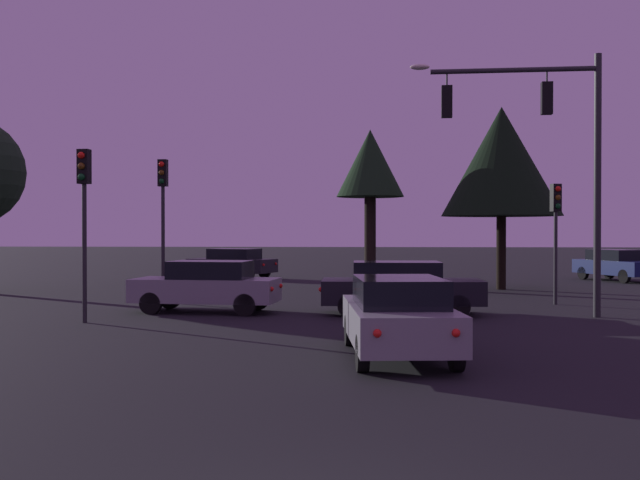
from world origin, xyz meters
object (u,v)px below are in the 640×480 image
(tree_center_horizon, at_px, (501,162))
(traffic_light_corner_left, at_px, (556,219))
(traffic_signal_mast_arm, at_px, (547,137))
(car_nearside_lane, at_px, (398,316))
(traffic_light_corner_right, at_px, (163,202))
(car_crossing_left, at_px, (400,287))
(car_crossing_right, at_px, (207,285))
(car_far_lane, at_px, (616,264))
(tree_behind_sign, at_px, (370,166))
(car_parked_lot, at_px, (232,263))
(traffic_light_median, at_px, (84,200))

(tree_center_horizon, bearing_deg, traffic_light_corner_left, -84.31)
(traffic_light_corner_left, xyz_separation_m, tree_center_horizon, (-0.62, 6.18, 2.46))
(tree_center_horizon, bearing_deg, traffic_signal_mast_arm, -93.17)
(car_nearside_lane, bearing_deg, traffic_light_corner_right, 126.15)
(traffic_light_corner_right, bearing_deg, car_nearside_lane, -53.85)
(traffic_signal_mast_arm, height_order, tree_center_horizon, tree_center_horizon)
(car_crossing_left, distance_m, car_crossing_right, 5.67)
(car_far_lane, distance_m, tree_behind_sign, 13.47)
(traffic_light_corner_left, distance_m, car_parked_lot, 18.13)
(car_crossing_left, relative_size, tree_center_horizon, 0.62)
(car_crossing_left, xyz_separation_m, tree_center_horizon, (4.58, 9.27, 4.47))
(traffic_light_corner_left, distance_m, car_nearside_lane, 11.88)
(tree_behind_sign, bearing_deg, car_nearside_lane, -88.64)
(traffic_signal_mast_arm, relative_size, car_far_lane, 1.56)
(car_nearside_lane, relative_size, car_parked_lot, 0.95)
(traffic_signal_mast_arm, relative_size, tree_behind_sign, 1.07)
(traffic_light_corner_left, relative_size, car_nearside_lane, 0.88)
(car_nearside_lane, xyz_separation_m, car_far_lane, (11.51, 22.10, 0.00))
(car_parked_lot, distance_m, tree_behind_sign, 9.71)
(traffic_light_corner_left, bearing_deg, car_parked_lot, 136.16)
(traffic_light_corner_left, relative_size, car_crossing_left, 0.84)
(traffic_light_corner_left, bearing_deg, traffic_light_corner_right, -179.29)
(car_nearside_lane, height_order, car_crossing_left, same)
(traffic_light_median, distance_m, car_nearside_lane, 9.54)
(traffic_signal_mast_arm, xyz_separation_m, traffic_light_median, (-12.38, -2.17, -1.82))
(traffic_light_corner_right, relative_size, car_parked_lot, 1.01)
(traffic_light_median, xyz_separation_m, tree_behind_sign, (7.52, 13.00, 2.03))
(car_crossing_right, xyz_separation_m, car_far_lane, (16.79, 14.77, 0.00))
(traffic_light_median, bearing_deg, traffic_signal_mast_arm, 9.96)
(car_far_lane, relative_size, tree_behind_sign, 0.69)
(traffic_light_corner_right, distance_m, car_crossing_right, 4.36)
(tree_behind_sign, bearing_deg, traffic_light_median, -120.06)
(car_far_lane, bearing_deg, traffic_light_corner_right, -147.67)
(car_crossing_right, bearing_deg, car_far_lane, 41.34)
(car_nearside_lane, bearing_deg, traffic_light_corner_left, 61.51)
(car_far_lane, relative_size, tree_center_horizon, 0.62)
(traffic_light_median, bearing_deg, car_parked_lot, 88.31)
(traffic_light_corner_right, relative_size, traffic_light_median, 1.06)
(car_nearside_lane, bearing_deg, car_crossing_left, 86.91)
(traffic_signal_mast_arm, xyz_separation_m, car_crossing_right, (-9.72, 0.46, -4.23))
(car_nearside_lane, distance_m, tree_behind_sign, 18.25)
(car_crossing_right, bearing_deg, traffic_light_corner_right, 127.15)
(traffic_light_corner_left, height_order, car_crossing_left, traffic_light_corner_left)
(car_crossing_left, bearing_deg, car_nearside_lane, -93.09)
(traffic_signal_mast_arm, relative_size, traffic_light_corner_left, 1.85)
(traffic_light_corner_right, distance_m, car_far_lane, 22.53)
(traffic_light_median, relative_size, car_parked_lot, 0.96)
(tree_center_horizon, bearing_deg, car_far_lane, 40.75)
(traffic_light_corner_left, xyz_separation_m, car_parked_lot, (-12.99, 12.48, -2.01))
(car_crossing_right, xyz_separation_m, car_parked_lot, (-2.12, 15.44, 0.00))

